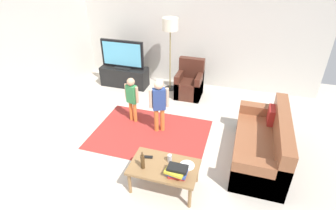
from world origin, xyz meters
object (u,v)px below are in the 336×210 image
at_px(armchair, 190,84).
at_px(book_stack, 177,171).
at_px(tv, 122,55).
at_px(child_center, 159,101).
at_px(child_near_tv, 132,96).
at_px(soda_can, 170,158).
at_px(floor_lamp, 170,28).
at_px(couch, 264,145).
at_px(tv_stand, 125,77).
at_px(tv_remote, 147,157).
at_px(coffee_table, 164,168).
at_px(bottle, 143,161).
at_px(plate, 187,165).

xyz_separation_m(armchair, book_stack, (0.52, -3.09, 0.20)).
distance_m(tv, child_center, 2.21).
height_order(child_near_tv, soda_can, child_near_tv).
relative_size(floor_lamp, book_stack, 5.72).
height_order(couch, book_stack, couch).
bearing_deg(tv_stand, soda_can, -54.31).
bearing_deg(soda_can, book_stack, -54.36).
xyz_separation_m(tv, soda_can, (2.07, -2.86, -0.37)).
distance_m(book_stack, tv_remote, 0.57).
height_order(tv_stand, child_near_tv, child_near_tv).
bearing_deg(coffee_table, tv_remote, 161.57).
xyz_separation_m(tv_stand, child_near_tv, (0.86, -1.47, 0.34)).
distance_m(couch, soda_can, 1.69).
height_order(tv_stand, tv, tv).
relative_size(bottle, tv_remote, 1.68).
xyz_separation_m(couch, soda_can, (-1.37, -0.96, 0.19)).
distance_m(tv_stand, child_center, 2.26).
bearing_deg(bottle, tv_stand, 119.14).
distance_m(couch, floor_lamp, 3.32).
relative_size(child_near_tv, child_center, 0.89).
distance_m(couch, armchair, 2.55).
distance_m(floor_lamp, bottle, 3.47).
relative_size(tv, child_near_tv, 1.12).
relative_size(tv_stand, child_near_tv, 1.23).
relative_size(child_center, bottle, 3.85).
bearing_deg(book_stack, armchair, 99.50).
bearing_deg(tv_stand, armchair, -1.31).
xyz_separation_m(coffee_table, soda_can, (0.05, 0.12, 0.11)).
height_order(tv_remote, soda_can, soda_can).
relative_size(book_stack, plate, 1.41).
bearing_deg(book_stack, plate, 66.93).
height_order(book_stack, bottle, bottle).
relative_size(armchair, bottle, 3.14).
bearing_deg(plate, armchair, 102.06).
bearing_deg(coffee_table, child_center, 111.16).
xyz_separation_m(tv_stand, book_stack, (2.25, -3.13, 0.26)).
distance_m(tv_remote, plate, 0.62).
distance_m(armchair, child_center, 1.66).
distance_m(tv, tv_remote, 3.38).
bearing_deg(tv_stand, coffee_table, -56.06).
height_order(child_center, tv_remote, child_center).
relative_size(floor_lamp, child_near_tv, 1.82).
relative_size(child_center, book_stack, 3.54).
height_order(armchair, tv_remote, armchair).
height_order(couch, armchair, armchair).
bearing_deg(soda_can, child_center, 114.92).
bearing_deg(child_center, coffee_table, -68.84).
bearing_deg(floor_lamp, bottle, -80.27).
bearing_deg(soda_can, tv, 125.89).
relative_size(couch, armchair, 2.00).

